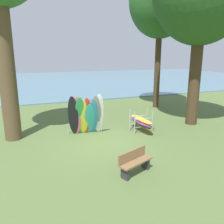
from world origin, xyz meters
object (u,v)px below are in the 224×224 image
Objects in this scene: tree_mid_behind at (161,2)px; leaning_board_pile at (86,116)px; board_storage_rack at (141,122)px; park_bench at (135,161)px.

tree_mid_behind reaches higher than leaning_board_pile.
board_storage_rack is 4.77m from park_bench.
board_storage_rack is (-4.08, -5.02, -7.40)m from tree_mid_behind.
board_storage_rack is at bearing -129.11° from tree_mid_behind.
board_storage_rack is at bearing -8.85° from leaning_board_pile.
park_bench is (0.53, -4.55, -0.59)m from leaning_board_pile.
leaning_board_pile is (-7.08, -4.56, -6.90)m from tree_mid_behind.
leaning_board_pile is 1.06× the size of board_storage_rack.
tree_mid_behind is 13.49m from park_bench.
park_bench is at bearing -83.35° from leaning_board_pile.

